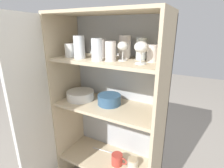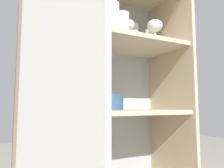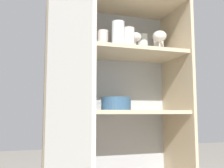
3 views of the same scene
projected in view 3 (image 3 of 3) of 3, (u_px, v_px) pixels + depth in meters
name	position (u px, v px, depth m)	size (l,w,h in m)	color
cupboard_back_panel	(108.00, 119.00, 1.56)	(0.75, 0.02, 1.29)	#B2B7BC
cupboard_side_left	(47.00, 120.00, 1.29)	(0.02, 0.35, 1.29)	#CCB793
cupboard_side_right	(177.00, 119.00, 1.51)	(0.02, 0.35, 1.29)	#CCB793
cupboard_top_panel	(117.00, 2.00, 1.47)	(0.75, 0.35, 0.02)	#CCB793
shelf_board_middle	(117.00, 112.00, 1.40)	(0.72, 0.32, 0.02)	beige
shelf_board_upper	(117.00, 53.00, 1.44)	(0.72, 0.32, 0.02)	beige
cupboard_door	(67.00, 122.00, 0.97)	(0.14, 0.36, 1.29)	silver
tumbler_glass_0	(125.00, 43.00, 1.55)	(0.08, 0.08, 0.15)	silver
tumbler_glass_1	(103.00, 41.00, 1.47)	(0.06, 0.06, 0.12)	silver
tumbler_glass_2	(89.00, 32.00, 1.34)	(0.07, 0.07, 0.14)	white
tumbler_glass_3	(129.00, 39.00, 1.41)	(0.06, 0.06, 0.12)	silver
tumbler_glass_4	(60.00, 42.00, 1.45)	(0.07, 0.07, 0.11)	silver
tumbler_glass_5	(159.00, 48.00, 1.57)	(0.06, 0.06, 0.10)	silver
tumbler_glass_6	(71.00, 36.00, 1.32)	(0.07, 0.07, 0.09)	white
tumbler_glass_7	(118.00, 34.00, 1.36)	(0.07, 0.07, 0.13)	white
tumbler_glass_8	(143.00, 46.00, 1.59)	(0.07, 0.07, 0.13)	white
wine_glass_0	(135.00, 38.00, 1.48)	(0.07, 0.07, 0.12)	white
wine_glass_1	(160.00, 37.00, 1.48)	(0.08, 0.08, 0.12)	white
plate_stack_white	(73.00, 104.00, 1.34)	(0.21, 0.21, 0.06)	white
mixing_bowl_large	(117.00, 103.00, 1.43)	(0.16, 0.16, 0.07)	#33567A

